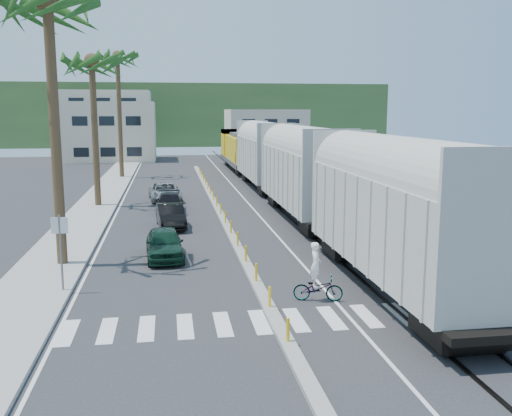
% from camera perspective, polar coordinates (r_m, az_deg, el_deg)
% --- Properties ---
extents(ground, '(140.00, 140.00, 0.00)m').
position_cam_1_polar(ground, '(20.72, 0.87, -9.30)').
color(ground, '#28282B').
rests_on(ground, ground).
extents(sidewalk, '(3.00, 90.00, 0.15)m').
position_cam_1_polar(sidewalk, '(45.11, -15.31, 0.83)').
color(sidewalk, gray).
rests_on(sidewalk, ground).
extents(rails, '(1.56, 100.00, 0.06)m').
position_cam_1_polar(rails, '(48.50, 1.15, 1.71)').
color(rails, black).
rests_on(rails, ground).
extents(median, '(0.45, 60.00, 0.85)m').
position_cam_1_polar(median, '(39.97, -3.93, 0.06)').
color(median, gray).
rests_on(median, ground).
extents(crosswalk, '(14.00, 2.20, 0.01)m').
position_cam_1_polar(crosswalk, '(18.86, 1.91, -11.23)').
color(crosswalk, silver).
rests_on(crosswalk, ground).
extents(lane_markings, '(9.42, 90.00, 0.01)m').
position_cam_1_polar(lane_markings, '(44.83, -7.22, 0.95)').
color(lane_markings, silver).
rests_on(lane_markings, ground).
extents(freight_train, '(3.00, 60.94, 5.85)m').
position_cam_1_polar(freight_train, '(41.51, 2.79, 4.36)').
color(freight_train, '#B8B5A9').
rests_on(freight_train, ground).
extents(palm_trees, '(3.50, 37.20, 13.75)m').
position_cam_1_polar(palm_trees, '(42.48, -15.77, 14.81)').
color(palm_trees, brown).
rests_on(palm_trees, ground).
extents(street_sign, '(0.60, 0.08, 3.00)m').
position_cam_1_polar(street_sign, '(22.20, -18.98, -3.25)').
color(street_sign, slate).
rests_on(street_sign, ground).
extents(buildings, '(38.00, 27.00, 10.00)m').
position_cam_1_polar(buildings, '(91.05, -10.85, 7.99)').
color(buildings, beige).
rests_on(buildings, ground).
extents(hillside, '(80.00, 20.00, 12.00)m').
position_cam_1_polar(hillside, '(119.36, -7.30, 9.22)').
color(hillside, '#385628').
rests_on(hillside, ground).
extents(car_lead, '(2.09, 4.31, 1.41)m').
position_cam_1_polar(car_lead, '(26.69, -9.14, -3.51)').
color(car_lead, '#103221').
rests_on(car_lead, ground).
extents(car_second, '(2.22, 4.46, 1.38)m').
position_cam_1_polar(car_second, '(33.66, -8.54, -0.79)').
color(car_second, black).
rests_on(car_second, ground).
extents(car_third, '(1.79, 4.40, 1.28)m').
position_cam_1_polar(car_third, '(38.77, -8.64, 0.50)').
color(car_third, black).
rests_on(car_third, ground).
extents(car_rear, '(3.05, 5.26, 1.36)m').
position_cam_1_polar(car_rear, '(43.91, -9.09, 1.61)').
color(car_rear, '#9FA2A4').
rests_on(car_rear, ground).
extents(cyclist, '(1.43, 2.05, 2.16)m').
position_cam_1_polar(cyclist, '(20.67, 6.16, -7.43)').
color(cyclist, '#9EA0A5').
rests_on(cyclist, ground).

